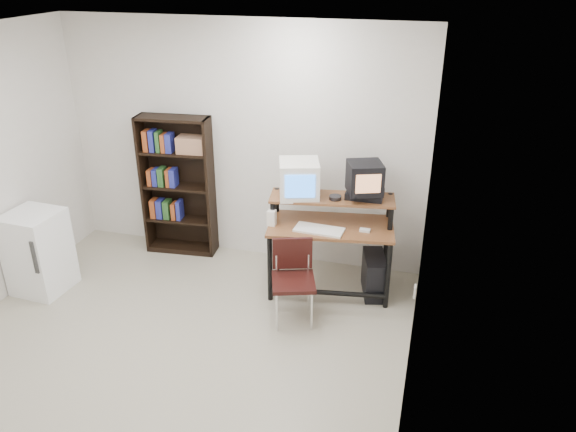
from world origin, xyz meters
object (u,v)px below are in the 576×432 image
(pc_tower, at_px, (374,275))
(school_chair, at_px, (293,273))
(crt_tv, at_px, (365,178))
(bookshelf, at_px, (178,183))
(crt_monitor, at_px, (299,179))
(mini_fridge, at_px, (38,252))
(computer_desk, at_px, (331,228))

(pc_tower, relative_size, school_chair, 0.58)
(crt_tv, bearing_deg, bookshelf, 152.71)
(crt_monitor, bearing_deg, pc_tower, -19.44)
(crt_monitor, distance_m, mini_fridge, 2.73)
(computer_desk, distance_m, crt_tv, 0.60)
(pc_tower, bearing_deg, computer_desk, 169.56)
(crt_tv, distance_m, bookshelf, 2.16)
(school_chair, distance_m, mini_fridge, 2.61)
(school_chair, bearing_deg, bookshelf, 130.26)
(crt_monitor, relative_size, pc_tower, 1.06)
(crt_monitor, distance_m, school_chair, 0.94)
(computer_desk, xyz_separation_m, school_chair, (-0.23, -0.59, -0.21))
(crt_tv, height_order, school_chair, crt_tv)
(pc_tower, relative_size, mini_fridge, 0.53)
(computer_desk, bearing_deg, bookshelf, 159.18)
(crt_tv, distance_m, mini_fridge, 3.35)
(crt_monitor, bearing_deg, school_chair, -97.04)
(crt_monitor, relative_size, school_chair, 0.61)
(crt_tv, relative_size, pc_tower, 0.91)
(computer_desk, distance_m, crt_monitor, 0.58)
(crt_monitor, height_order, crt_tv, crt_tv)
(computer_desk, xyz_separation_m, mini_fridge, (-2.83, -0.80, -0.27))
(school_chair, xyz_separation_m, mini_fridge, (-2.60, -0.21, -0.05))
(crt_tv, height_order, bookshelf, bookshelf)
(computer_desk, height_order, pc_tower, computer_desk)
(crt_tv, distance_m, pc_tower, 1.01)
(crt_monitor, height_order, pc_tower, crt_monitor)
(computer_desk, height_order, mini_fridge, computer_desk)
(crt_tv, relative_size, bookshelf, 0.26)
(pc_tower, bearing_deg, mini_fridge, 180.00)
(mini_fridge, bearing_deg, crt_tv, 20.16)
(computer_desk, xyz_separation_m, crt_tv, (0.29, 0.14, 0.51))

